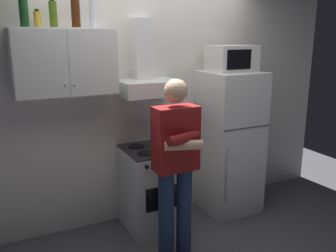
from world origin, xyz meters
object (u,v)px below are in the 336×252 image
(refrigerator, at_px, (229,142))
(microwave, at_px, (232,58))
(person_standing, at_px, (176,164))
(cooking_pot, at_px, (169,144))
(stove_oven, at_px, (153,187))
(bottle_rum_dark, at_px, (75,10))
(bottle_olive_oil, at_px, (53,14))
(range_hood, at_px, (147,75))
(bottle_spice_jar, at_px, (37,19))
(upper_cabinet, at_px, (64,62))
(bottle_wine_green, at_px, (23,8))
(bottle_vodka_clear, at_px, (93,9))

(refrigerator, relative_size, microwave, 3.33)
(person_standing, distance_m, cooking_pot, 0.52)
(stove_oven, bearing_deg, bottle_rum_dark, 172.22)
(person_standing, distance_m, bottle_olive_oil, 1.68)
(stove_oven, relative_size, range_hood, 1.17)
(range_hood, height_order, microwave, range_hood)
(refrigerator, bearing_deg, bottle_spice_jar, 175.18)
(upper_cabinet, distance_m, bottle_wine_green, 0.55)
(refrigerator, distance_m, person_standing, 1.17)
(upper_cabinet, bearing_deg, cooking_pot, -14.73)
(range_hood, relative_size, bottle_vodka_clear, 2.21)
(stove_oven, bearing_deg, refrigerator, 0.04)
(upper_cabinet, relative_size, cooking_pot, 3.23)
(microwave, xyz_separation_m, bottle_spice_jar, (-1.94, 0.15, 0.38))
(stove_oven, relative_size, person_standing, 0.53)
(range_hood, bearing_deg, bottle_rum_dark, -177.18)
(range_hood, relative_size, bottle_olive_oil, 3.13)
(range_hood, xyz_separation_m, person_standing, (-0.05, -0.73, -0.70))
(stove_oven, distance_m, bottle_wine_green, 2.09)
(bottle_rum_dark, relative_size, bottle_spice_jar, 2.06)
(cooking_pot, bearing_deg, upper_cabinet, 165.27)
(range_hood, distance_m, bottle_rum_dark, 0.91)
(bottle_rum_dark, bearing_deg, bottle_spice_jar, 167.14)
(stove_oven, relative_size, bottle_olive_oil, 3.65)
(bottle_vodka_clear, relative_size, bottle_rum_dark, 1.09)
(range_hood, height_order, bottle_spice_jar, bottle_spice_jar)
(bottle_vodka_clear, distance_m, bottle_olive_oil, 0.36)
(stove_oven, height_order, range_hood, range_hood)
(upper_cabinet, bearing_deg, person_standing, -44.26)
(microwave, distance_m, bottle_vodka_clear, 1.54)
(upper_cabinet, relative_size, bottle_olive_oil, 3.76)
(stove_oven, distance_m, bottle_olive_oil, 1.94)
(range_hood, distance_m, person_standing, 1.01)
(microwave, height_order, bottle_vodka_clear, bottle_vodka_clear)
(upper_cabinet, height_order, stove_oven, upper_cabinet)
(bottle_wine_green, bearing_deg, refrigerator, -3.16)
(stove_oven, height_order, bottle_olive_oil, bottle_olive_oil)
(bottle_vodka_clear, bearing_deg, upper_cabinet, -171.76)
(upper_cabinet, distance_m, bottle_rum_dark, 0.47)
(bottle_olive_oil, relative_size, bottle_rum_dark, 0.77)
(stove_oven, xyz_separation_m, bottle_olive_oil, (-0.86, 0.15, 1.73))
(upper_cabinet, xyz_separation_m, bottle_vodka_clear, (0.29, 0.04, 0.46))
(microwave, bearing_deg, person_standing, -148.00)
(stove_oven, distance_m, person_standing, 0.77)
(bottle_wine_green, bearing_deg, bottle_vodka_clear, 5.11)
(cooking_pot, distance_m, bottle_wine_green, 1.79)
(upper_cabinet, xyz_separation_m, refrigerator, (1.75, -0.12, -0.95))
(range_hood, relative_size, bottle_rum_dark, 2.41)
(person_standing, xyz_separation_m, cooking_pot, (0.18, 0.49, 0.02))
(bottle_rum_dark, height_order, bottle_spice_jar, bottle_rum_dark)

